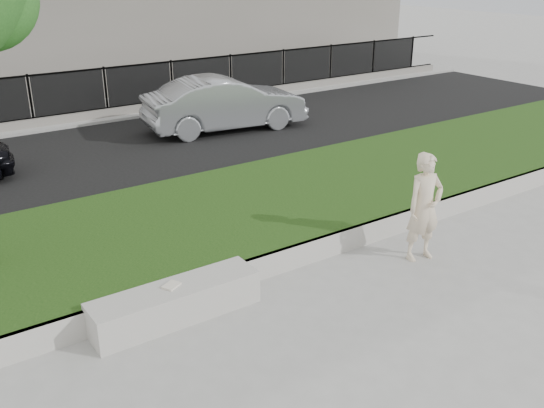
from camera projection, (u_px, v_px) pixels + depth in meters
ground at (306, 307)px, 8.62m from camera, size 90.00×90.00×0.00m
grass_bank at (204, 224)px, 10.83m from camera, size 34.00×4.00×0.40m
grass_kerb at (265, 266)px, 9.34m from camera, size 34.00×0.08×0.40m
street at (98, 157)px, 15.09m from camera, size 34.00×7.00×0.04m
far_pavement at (46, 119)px, 18.50m from camera, size 34.00×3.00×0.12m
iron_fence at (54, 109)px, 17.56m from camera, size 32.00×0.30×1.50m
stone_bench at (176, 302)px, 8.28m from camera, size 2.38×0.59×0.49m
man at (424, 207)px, 9.72m from camera, size 0.72×0.53×1.80m
book at (171, 285)px, 8.20m from camera, size 0.29×0.26×0.03m
car_silver at (225, 104)px, 17.13m from camera, size 4.74×2.20×1.51m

